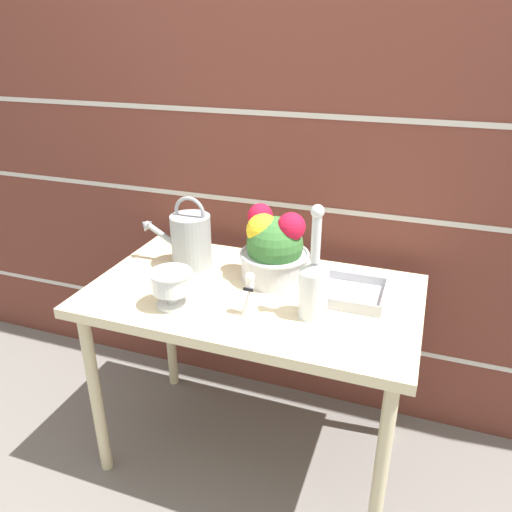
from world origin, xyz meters
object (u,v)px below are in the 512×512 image
object	(u,v)px
flower_planter	(274,248)
figurine_vase	(250,297)
glass_decanter	(314,283)
watering_can	(190,239)
crystal_pedestal_bowl	(171,284)
wire_tray	(350,294)

from	to	relation	value
flower_planter	figurine_vase	distance (m)	0.27
glass_decanter	figurine_vase	xyz separation A→B (m)	(-0.19, -0.06, -0.06)
watering_can	glass_decanter	world-z (taller)	glass_decanter
crystal_pedestal_bowl	flower_planter	distance (m)	0.39
crystal_pedestal_bowl	wire_tray	size ratio (longest dim) A/B	0.61
watering_can	wire_tray	world-z (taller)	watering_can
watering_can	flower_planter	xyz separation A→B (m)	(0.33, -0.00, 0.01)
figurine_vase	wire_tray	world-z (taller)	figurine_vase
glass_decanter	watering_can	bearing A→B (deg)	158.40
glass_decanter	figurine_vase	bearing A→B (deg)	-163.44
watering_can	wire_tray	bearing A→B (deg)	-4.22
watering_can	crystal_pedestal_bowl	bearing A→B (deg)	-74.58
watering_can	figurine_vase	size ratio (longest dim) A/B	2.00
watering_can	flower_planter	bearing A→B (deg)	-0.31
flower_planter	glass_decanter	distance (m)	0.29
flower_planter	wire_tray	bearing A→B (deg)	-8.68
crystal_pedestal_bowl	flower_planter	size ratio (longest dim) A/B	0.52
watering_can	figurine_vase	distance (m)	0.44
wire_tray	watering_can	bearing A→B (deg)	175.78
watering_can	wire_tray	size ratio (longest dim) A/B	1.29
figurine_vase	wire_tray	xyz separation A→B (m)	(0.28, 0.22, -0.05)
figurine_vase	flower_planter	bearing A→B (deg)	91.58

